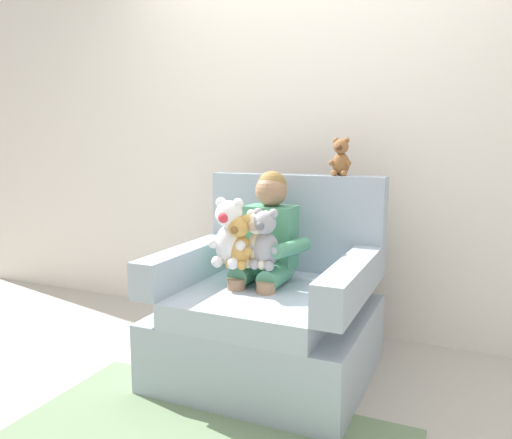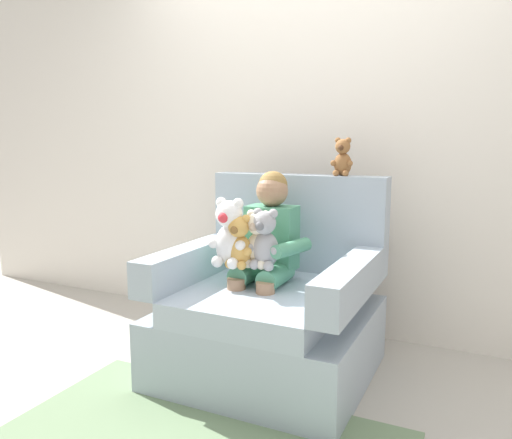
{
  "view_description": "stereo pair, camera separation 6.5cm",
  "coord_description": "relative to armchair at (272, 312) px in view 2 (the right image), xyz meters",
  "views": [
    {
      "loc": [
        0.94,
        -2.28,
        1.2
      ],
      "look_at": [
        -0.05,
        -0.05,
        0.82
      ],
      "focal_mm": 35.0,
      "sensor_mm": 36.0,
      "label": 1
    },
    {
      "loc": [
        1.0,
        -2.25,
        1.2
      ],
      "look_at": [
        -0.05,
        -0.05,
        0.82
      ],
      "focal_mm": 35.0,
      "sensor_mm": 36.0,
      "label": 2
    }
  ],
  "objects": [
    {
      "name": "seated_child",
      "position": [
        -0.05,
        0.04,
        0.36
      ],
      "size": [
        0.45,
        0.39,
        0.82
      ],
      "rotation": [
        0.0,
        0.0,
        0.15
      ],
      "color": "#4C9370",
      "rests_on": "armchair"
    },
    {
      "name": "plush_brown_on_backrest",
      "position": [
        0.25,
        0.36,
        0.8
      ],
      "size": [
        0.12,
        0.1,
        0.21
      ],
      "rotation": [
        0.0,
        0.0,
        -0.16
      ],
      "color": "brown",
      "rests_on": "armchair"
    },
    {
      "name": "back_wall",
      "position": [
        0.0,
        0.74,
        0.98
      ],
      "size": [
        6.0,
        0.1,
        2.6
      ],
      "primitive_type": "cube",
      "color": "silver",
      "rests_on": "ground"
    },
    {
      "name": "plush_cream",
      "position": [
        -0.04,
        -0.09,
        0.4
      ],
      "size": [
        0.17,
        0.14,
        0.29
      ],
      "rotation": [
        0.0,
        0.0,
        -0.38
      ],
      "color": "silver",
      "rests_on": "armchair"
    },
    {
      "name": "plush_grey",
      "position": [
        0.0,
        -0.1,
        0.4
      ],
      "size": [
        0.18,
        0.15,
        0.3
      ],
      "rotation": [
        0.0,
        0.0,
        0.02
      ],
      "color": "#9E9EA3",
      "rests_on": "armchair"
    },
    {
      "name": "plush_white",
      "position": [
        -0.18,
        -0.13,
        0.42
      ],
      "size": [
        0.21,
        0.17,
        0.35
      ],
      "rotation": [
        0.0,
        0.0,
        -0.32
      ],
      "color": "white",
      "rests_on": "armchair"
    },
    {
      "name": "plush_honey",
      "position": [
        -0.12,
        -0.14,
        0.39
      ],
      "size": [
        0.16,
        0.13,
        0.27
      ],
      "rotation": [
        0.0,
        0.0,
        0.24
      ],
      "color": "gold",
      "rests_on": "armchair"
    },
    {
      "name": "armchair",
      "position": [
        0.0,
        0.0,
        0.0
      ],
      "size": [
        1.01,
        0.96,
        1.02
      ],
      "color": "#9EADBC",
      "rests_on": "ground"
    },
    {
      "name": "ground_plane",
      "position": [
        0.0,
        -0.04,
        -0.32
      ],
      "size": [
        8.0,
        8.0,
        0.0
      ],
      "primitive_type": "plane",
      "color": "#ADA89E"
    }
  ]
}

